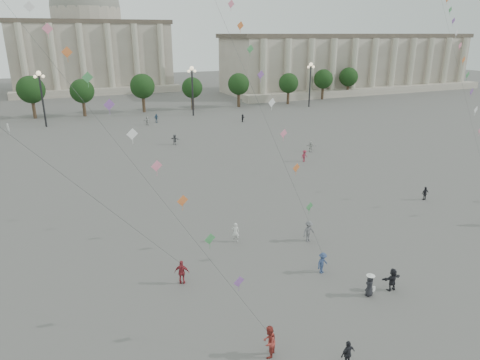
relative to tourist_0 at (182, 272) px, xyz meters
name	(u,v)px	position (x,y,z in m)	size (l,w,h in m)	color
ground	(299,307)	(6.35, -5.85, -0.92)	(360.00, 360.00, 0.00)	#52504D
hall_east	(350,63)	(81.35, 88.04, 7.50)	(84.00, 26.22, 17.20)	gray
hall_central	(90,44)	(6.35, 123.37, 13.31)	(48.30, 34.30, 35.50)	gray
tree_row	(116,90)	(6.35, 72.15, 4.47)	(137.12, 5.12, 8.00)	#34261A
lamp_post_mid_west	(41,89)	(-8.65, 64.15, 6.43)	(2.00, 0.90, 10.65)	#262628
lamp_post_mid_east	(192,82)	(21.35, 64.15, 6.43)	(2.00, 0.90, 10.65)	#262628
lamp_post_far_east	(310,77)	(51.35, 64.15, 6.43)	(2.00, 0.90, 10.65)	#262628
person_crowd_0	(156,118)	(12.04, 59.69, -0.03)	(1.05, 0.44, 1.78)	#304D6C
person_crowd_3	(392,279)	(13.36, -6.75, -0.08)	(1.57, 0.50, 1.69)	black
person_crowd_4	(147,121)	(9.78, 58.00, -0.10)	(1.54, 0.49, 1.66)	#AFAFAA
person_crowd_6	(309,231)	(12.03, 2.06, 0.03)	(1.24, 0.71, 1.91)	#5D5D61
person_crowd_7	(311,147)	(28.55, 27.61, -0.11)	(1.50, 0.48, 1.62)	#BBBBB7
person_crowd_8	(304,156)	(24.76, 23.35, -0.09)	(1.08, 0.62, 1.68)	maroon
person_crowd_9	(243,118)	(28.47, 53.23, -0.14)	(1.45, 0.46, 1.56)	black
person_crowd_10	(8,129)	(-14.92, 59.98, 0.04)	(0.70, 0.46, 1.93)	silver
person_crowd_12	(175,139)	(10.57, 40.27, -0.06)	(1.60, 0.51, 1.73)	slate
person_crowd_13	(236,232)	(6.16, 4.56, -0.04)	(0.65, 0.43, 1.78)	silver
person_crowd_18	(425,193)	(28.99, 5.39, -0.17)	(0.89, 0.37, 1.51)	black
tourist_0	(182,272)	(0.00, 0.00, 0.00)	(1.08, 0.45, 1.85)	maroon
tourist_4	(348,354)	(5.94, -11.50, -0.12)	(0.94, 0.39, 1.61)	#232329
kite_flyer_0	(269,342)	(2.36, -9.12, 0.05)	(0.95, 0.74, 1.95)	maroon
kite_flyer_1	(323,263)	(10.16, -2.83, -0.08)	(1.09, 0.62, 1.68)	navy
hat_person	(370,285)	(11.45, -6.65, -0.07)	(0.92, 0.77, 1.69)	black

